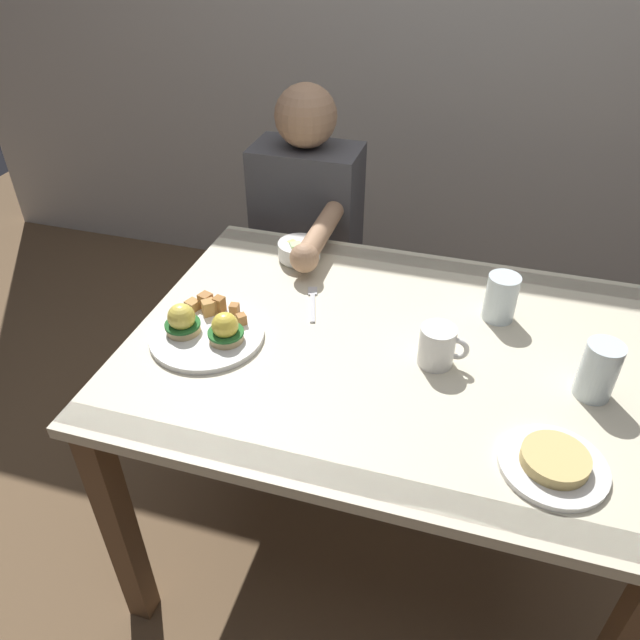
# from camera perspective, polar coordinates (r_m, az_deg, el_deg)

# --- Properties ---
(ground_plane) EXTENTS (6.00, 6.00, 0.00)m
(ground_plane) POSITION_cam_1_polar(r_m,az_deg,el_deg) (1.96, 4.99, -19.57)
(ground_plane) COLOR brown
(dining_table) EXTENTS (1.20, 0.90, 0.74)m
(dining_table) POSITION_cam_1_polar(r_m,az_deg,el_deg) (1.48, 6.26, -5.67)
(dining_table) COLOR beige
(dining_table) RESTS_ON ground_plane
(eggs_benedict_plate) EXTENTS (0.27, 0.27, 0.09)m
(eggs_benedict_plate) POSITION_cam_1_polar(r_m,az_deg,el_deg) (1.44, -10.77, -0.82)
(eggs_benedict_plate) COLOR white
(eggs_benedict_plate) RESTS_ON dining_table
(fruit_bowl) EXTENTS (0.12, 0.12, 0.06)m
(fruit_bowl) POSITION_cam_1_polar(r_m,az_deg,el_deg) (1.71, -1.97, 6.56)
(fruit_bowl) COLOR white
(fruit_bowl) RESTS_ON dining_table
(coffee_mug) EXTENTS (0.11, 0.08, 0.09)m
(coffee_mug) POSITION_cam_1_polar(r_m,az_deg,el_deg) (1.35, 11.10, -2.33)
(coffee_mug) COLOR white
(coffee_mug) RESTS_ON dining_table
(fork) EXTENTS (0.06, 0.15, 0.00)m
(fork) POSITION_cam_1_polar(r_m,az_deg,el_deg) (1.54, -0.71, 1.74)
(fork) COLOR silver
(fork) RESTS_ON dining_table
(water_glass_near) EXTENTS (0.08, 0.08, 0.12)m
(water_glass_near) POSITION_cam_1_polar(r_m,az_deg,el_deg) (1.53, 16.70, 1.78)
(water_glass_near) COLOR silver
(water_glass_near) RESTS_ON dining_table
(water_glass_far) EXTENTS (0.08, 0.08, 0.13)m
(water_glass_far) POSITION_cam_1_polar(r_m,az_deg,el_deg) (1.37, 24.78, -4.61)
(water_glass_far) COLOR silver
(water_glass_far) RESTS_ON dining_table
(side_plate) EXTENTS (0.20, 0.20, 0.04)m
(side_plate) POSITION_cam_1_polar(r_m,az_deg,el_deg) (1.21, 21.26, -12.49)
(side_plate) COLOR white
(side_plate) RESTS_ON dining_table
(diner_person) EXTENTS (0.34, 0.54, 1.14)m
(diner_person) POSITION_cam_1_polar(r_m,az_deg,el_deg) (2.03, -1.35, 7.81)
(diner_person) COLOR #33333D
(diner_person) RESTS_ON ground_plane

